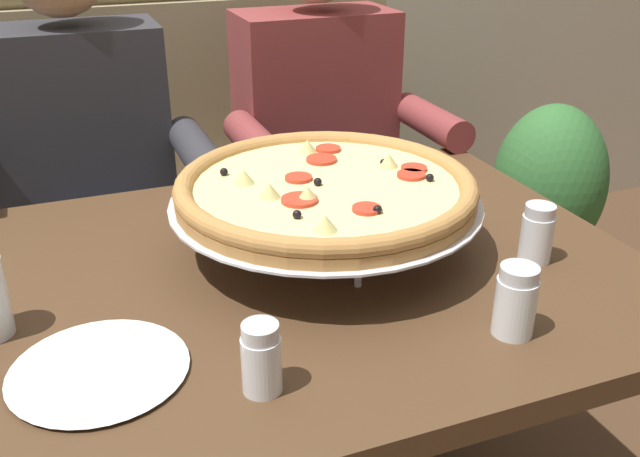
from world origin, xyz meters
name	(u,v)px	position (x,y,z in m)	size (l,w,h in m)	color
booth_bench	(201,227)	(0.00, 0.90, 0.40)	(1.33, 0.78, 1.13)	#998966
dining_table	(307,313)	(0.00, 0.00, 0.63)	(1.11, 0.86, 0.73)	#4C331E
diner_left	(88,172)	(-0.30, 0.63, 0.71)	(0.54, 0.64, 1.27)	#2D3342
diner_right	(330,141)	(0.30, 0.63, 0.71)	(0.54, 0.64, 1.27)	#2D3342
pizza	(326,190)	(0.05, 0.04, 0.84)	(0.53, 0.53, 0.14)	silver
shaker_parmesan	(261,363)	(-0.16, -0.29, 0.77)	(0.05, 0.05, 0.10)	white
shaker_oregano	(515,306)	(0.20, -0.29, 0.77)	(0.06, 0.06, 0.11)	white
shaker_pepper_flakes	(536,237)	(0.36, -0.12, 0.77)	(0.05, 0.05, 0.10)	white
plate_near_left	(99,366)	(-0.35, -0.18, 0.74)	(0.23, 0.23, 0.02)	white
potted_plant	(547,198)	(1.10, 0.73, 0.39)	(0.36, 0.36, 0.70)	brown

